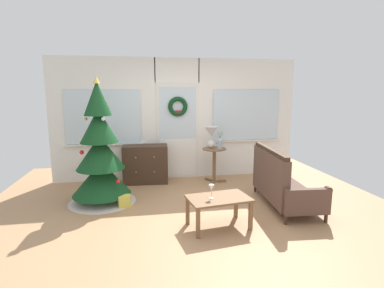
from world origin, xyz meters
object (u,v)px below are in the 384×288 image
object	(u,v)px
flower_vase	(220,143)
gift_box	(125,201)
christmas_tree	(100,158)
dresser_cabinet	(146,164)
side_table	(214,158)
table_lamp	(211,134)
coffee_table	(219,202)
wine_glass	(211,188)
settee_sofa	(280,183)

from	to	relation	value
flower_vase	gift_box	world-z (taller)	flower_vase
christmas_tree	dresser_cabinet	size ratio (longest dim) A/B	2.29
side_table	table_lamp	bearing A→B (deg)	146.31
christmas_tree	table_lamp	size ratio (longest dim) A/B	4.80
coffee_table	gift_box	xyz separation A→B (m)	(-1.32, 0.99, -0.27)
wine_glass	gift_box	xyz separation A→B (m)	(-1.21, 1.01, -0.48)
wine_glass	gift_box	bearing A→B (deg)	140.24
dresser_cabinet	side_table	bearing A→B (deg)	-10.00
christmas_tree	gift_box	world-z (taller)	christmas_tree
flower_vase	gift_box	bearing A→B (deg)	-152.11
gift_box	settee_sofa	bearing A→B (deg)	-8.54
side_table	wine_glass	bearing A→B (deg)	-105.08
wine_glass	table_lamp	bearing A→B (deg)	76.74
christmas_tree	wine_glass	distance (m)	2.07
flower_vase	wine_glass	bearing A→B (deg)	-108.14
side_table	wine_glass	xyz separation A→B (m)	(-0.55, -2.05, 0.06)
christmas_tree	wine_glass	xyz separation A→B (m)	(1.60, -1.30, -0.19)
dresser_cabinet	coffee_table	distance (m)	2.47
christmas_tree	settee_sofa	world-z (taller)	christmas_tree
dresser_cabinet	side_table	distance (m)	1.42
table_lamp	coffee_table	distance (m)	2.20
settee_sofa	coffee_table	size ratio (longest dim) A/B	1.76
dresser_cabinet	coffee_table	bearing A→B (deg)	-67.45
dresser_cabinet	settee_sofa	size ratio (longest dim) A/B	0.58
side_table	wine_glass	size ratio (longest dim) A/B	3.69
settee_sofa	flower_vase	size ratio (longest dim) A/B	4.57
side_table	gift_box	xyz separation A→B (m)	(-1.76, -1.05, -0.42)
flower_vase	dresser_cabinet	bearing A→B (deg)	168.43
coffee_table	side_table	bearing A→B (deg)	77.66
gift_box	table_lamp	bearing A→B (deg)	32.52
gift_box	christmas_tree	bearing A→B (deg)	142.72
dresser_cabinet	settee_sofa	bearing A→B (deg)	-37.81
side_table	dresser_cabinet	bearing A→B (deg)	170.00
settee_sofa	table_lamp	world-z (taller)	table_lamp
settee_sofa	christmas_tree	bearing A→B (deg)	166.99
christmas_tree	flower_vase	world-z (taller)	christmas_tree
wine_glass	coffee_table	bearing A→B (deg)	10.32
christmas_tree	side_table	distance (m)	2.29
settee_sofa	table_lamp	bearing A→B (deg)	119.29
settee_sofa	dresser_cabinet	bearing A→B (deg)	142.19
side_table	table_lamp	distance (m)	0.50
side_table	coffee_table	size ratio (longest dim) A/B	0.79
dresser_cabinet	wine_glass	size ratio (longest dim) A/B	4.73
coffee_table	gift_box	size ratio (longest dim) A/B	4.83
table_lamp	wine_glass	size ratio (longest dim) A/B	2.26
christmas_tree	side_table	size ratio (longest dim) A/B	2.93
settee_sofa	wine_glass	xyz separation A→B (m)	(-1.32, -0.63, 0.19)
flower_vase	wine_glass	world-z (taller)	flower_vase
settee_sofa	side_table	size ratio (longest dim) A/B	2.22
christmas_tree	gift_box	size ratio (longest dim) A/B	11.20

